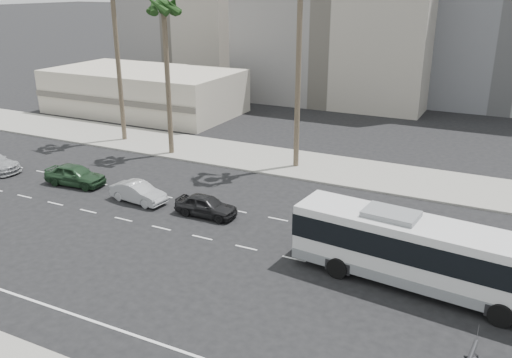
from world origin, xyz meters
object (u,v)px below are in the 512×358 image
Objects in this scene: car_b at (138,192)px; palm_mid at (164,9)px; car_a at (206,205)px; car_c at (75,175)px; city_bus at (421,251)px.

palm_mid is (-4.41, 10.36, 11.75)m from car_b.
car_c is (-11.92, 0.54, 0.09)m from car_a.
car_a is 0.99× the size of car_b.
car_c is at bearing 86.75° from car_a.
palm_mid reaches higher than city_bus.
car_b is (-5.50, -0.05, -0.02)m from car_a.
car_a is 0.31× the size of palm_mid.
city_bus is 19.90m from car_b.
car_b is 16.27m from palm_mid.
palm_mid is at bearing 43.23° from car_a.
palm_mid reaches higher than car_a.
car_b is (-19.67, 2.73, -1.25)m from city_bus.
car_b is at bearing 89.92° from car_a.
palm_mid is at bearing -16.34° from car_c.
car_a is at bearing 174.86° from city_bus.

